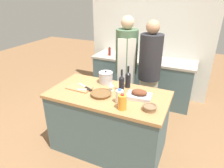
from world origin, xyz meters
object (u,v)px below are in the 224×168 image
condiment_bottle_short (143,54)px  roasting_pan (139,95)px  wicker_basket (101,94)px  condiment_bottle_tall (110,52)px  person_cook_guest (149,71)px  knife_paring (85,90)px  knife_chef (85,86)px  milk_jug (119,96)px  person_cook_aproned (126,65)px  juice_jug (122,102)px  mixing_bowl (150,107)px  cutting_board (79,88)px  wine_glass_left (111,84)px  wine_bottle_dark (122,83)px  stock_pot (106,77)px  wine_bottle_green (128,79)px

condiment_bottle_short → roasting_pan: bearing=-75.4°
wicker_basket → condiment_bottle_short: (0.02, 1.82, 0.04)m
condiment_bottle_tall → person_cook_guest: size_ratio=0.10×
roasting_pan → knife_paring: roasting_pan is taller
knife_chef → milk_jug: bearing=-16.9°
wicker_basket → person_cook_aproned: person_cook_aproned is taller
juice_jug → mixing_bowl: bearing=19.3°
cutting_board → wicker_basket: bearing=-8.7°
mixing_bowl → wine_glass_left: size_ratio=1.30×
wine_glass_left → condiment_bottle_tall: (-0.70, 1.45, -0.01)m
wine_bottle_dark → condiment_bottle_tall: wine_bottle_dark is taller
juice_jug → knife_chef: bearing=156.2°
stock_pot → wine_glass_left: 0.26m
cutting_board → condiment_bottle_tall: 1.60m
knife_chef → wine_bottle_green: bearing=26.1°
cutting_board → juice_jug: juice_jug is taller
milk_jug → knife_chef: 0.62m
juice_jug → person_cook_aproned: person_cook_aproned is taller
wine_bottle_green → condiment_bottle_short: wine_bottle_green is taller
wine_bottle_dark → wine_glass_left: size_ratio=2.46×
stock_pot → knife_chef: size_ratio=0.80×
juice_jug → wine_glass_left: 0.48m
cutting_board → wine_glass_left: 0.44m
knife_paring → condiment_bottle_tall: size_ratio=1.15×
knife_chef → person_cook_guest: size_ratio=0.14×
wine_bottle_green → juice_jug: bearing=-76.1°
knife_chef → condiment_bottle_short: (0.32, 1.71, 0.04)m
wine_glass_left → person_cook_guest: bearing=66.3°
juice_jug → knife_paring: bearing=160.7°
cutting_board → condiment_bottle_short: size_ratio=2.52×
roasting_pan → knife_paring: (-0.70, -0.11, -0.02)m
wine_bottle_dark → knife_paring: (-0.43, -0.19, -0.10)m
milk_jug → knife_chef: (-0.59, 0.18, -0.06)m
roasting_pan → condiment_bottle_short: bearing=104.6°
knife_paring → milk_jug: bearing=-10.4°
wicker_basket → cutting_board: 0.36m
knife_chef → wine_bottle_dark: bearing=11.8°
wicker_basket → cutting_board: wicker_basket is taller
condiment_bottle_tall → person_cook_guest: 1.25m
mixing_bowl → wine_bottle_dark: wine_bottle_dark is taller
roasting_pan → knife_paring: size_ratio=1.58×
knife_chef → condiment_bottle_short: bearing=79.3°
wine_bottle_dark → condiment_bottle_short: size_ratio=2.30×
wine_glass_left → condiment_bottle_tall: bearing=115.6°
person_cook_aproned → wicker_basket: bearing=-108.3°
milk_jug → wine_glass_left: (-0.22, 0.25, 0.00)m
wine_bottle_dark → person_cook_guest: bearing=75.0°
juice_jug → condiment_bottle_short: 2.03m
juice_jug → milk_jug: 0.14m
condiment_bottle_tall → wine_bottle_green: bearing=-55.9°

